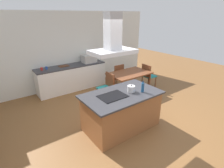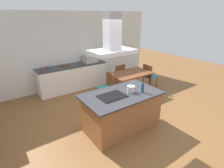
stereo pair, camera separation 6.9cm
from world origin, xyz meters
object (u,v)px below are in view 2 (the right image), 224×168
Objects in this scene: cooktop at (112,96)px; chair_at_right_end at (149,75)px; chair_at_left_end at (108,85)px; coffee_mug_blue at (48,68)px; dining_table at (130,75)px; tea_kettle at (131,89)px; olive_oil_bottle at (143,87)px; cutting_board at (65,66)px; range_hood at (112,41)px; coffee_mug_red at (43,69)px; chair_facing_back_wall at (118,74)px; countertop_microwave at (90,59)px.

cooktop is 0.67× the size of chair_at_right_end.
coffee_mug_blue is at bearing 131.44° from chair_at_left_end.
dining_table is (1.72, 1.38, -0.24)m from cooktop.
tea_kettle is 2.62m from chair_at_right_end.
cooktop is 2.22m from dining_table.
olive_oil_bottle is 2.55m from chair_at_right_end.
cutting_board is 0.38× the size of range_hood.
olive_oil_bottle is 0.81× the size of cutting_board.
coffee_mug_red is 2.61m from chair_facing_back_wall.
cutting_board is at bearing 89.24° from range_hood.
chair_at_right_end is at bearing 33.80° from tea_kettle.
countertop_microwave is at bearing 115.09° from dining_table.
range_hood reaches higher than countertop_microwave.
olive_oil_bottle is 3.42m from coffee_mug_red.
range_hood is (-0.80, -1.38, 1.59)m from chair_at_left_end.
countertop_microwave is (0.52, 2.93, 0.06)m from tea_kettle.
dining_table is 1.57× the size of chair_at_right_end.
tea_kettle is 1.91m from dining_table.
cutting_board is at bearing 2.41° from coffee_mug_red.
dining_table is at bearing 38.69° from range_hood.
countertop_microwave is 5.56× the size of coffee_mug_blue.
tea_kettle reaches higher than cooktop.
coffee_mug_red is at bearing 155.56° from chair_at_right_end.
cooktop is 2.70m from chair_facing_back_wall.
cutting_board is (-0.67, 3.15, -0.11)m from olive_oil_bottle.
chair_facing_back_wall is (-0.92, 0.67, 0.00)m from chair_at_right_end.
dining_table is 0.93m from chair_at_right_end.
coffee_mug_blue is 2.76m from dining_table.
coffee_mug_red is 1.00× the size of coffee_mug_blue.
olive_oil_bottle is at bearing -16.96° from range_hood.
range_hood is at bearing 173.78° from tea_kettle.
coffee_mug_red is (-1.42, 3.11, -0.07)m from olive_oil_bottle.
olive_oil_bottle is at bearing -65.55° from coffee_mug_red.
cooktop is 0.67× the size of chair_at_left_end.
olive_oil_bottle is at bearing -93.59° from chair_at_left_end.
tea_kettle is 2.98m from countertop_microwave.
countertop_microwave is at bearing 79.95° from tea_kettle.
coffee_mug_blue is at bearing 154.22° from chair_at_right_end.
range_hood reaches higher than coffee_mug_blue.
tea_kettle is at bearing -81.29° from cutting_board.
chair_facing_back_wall is at bearing 59.74° from tea_kettle.
chair_at_right_end is 1.83m from chair_at_left_end.
chair_at_left_end is at bearing -63.75° from cutting_board.
chair_facing_back_wall is (0.00, 0.67, -0.16)m from dining_table.
range_hood reaches higher than tea_kettle.
countertop_microwave is at bearing -0.61° from coffee_mug_red.
olive_oil_bottle is 0.31× the size of chair_at_left_end.
tea_kettle is at bearing -6.22° from range_hood.
countertop_microwave is (1.02, 2.88, 0.13)m from cooktop.
chair_at_right_end is at bearing -24.44° from coffee_mug_red.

